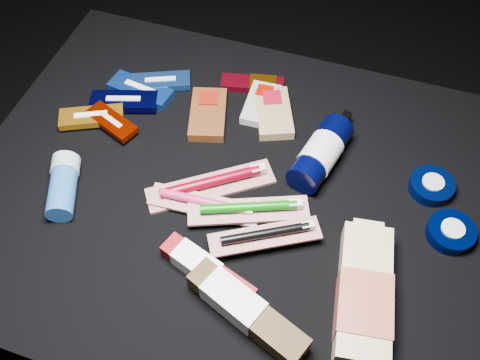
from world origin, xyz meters
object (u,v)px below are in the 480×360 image
(lotion_bottle, at_px, (321,153))
(toothpaste_carton_red, at_px, (204,269))
(bodywash_bottle, at_px, (364,296))
(deodorant_stick, at_px, (63,185))

(lotion_bottle, relative_size, toothpaste_carton_red, 1.16)
(lotion_bottle, distance_m, bodywash_bottle, 0.28)
(lotion_bottle, relative_size, deodorant_stick, 1.55)
(bodywash_bottle, xyz_separation_m, toothpaste_carton_red, (-0.26, -0.03, -0.01))
(bodywash_bottle, bearing_deg, lotion_bottle, 109.17)
(toothpaste_carton_red, bearing_deg, lotion_bottle, 84.43)
(lotion_bottle, distance_m, toothpaste_carton_red, 0.31)
(lotion_bottle, xyz_separation_m, deodorant_stick, (-0.42, -0.21, -0.01))
(bodywash_bottle, distance_m, toothpaste_carton_red, 0.26)
(deodorant_stick, height_order, toothpaste_carton_red, deodorant_stick)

